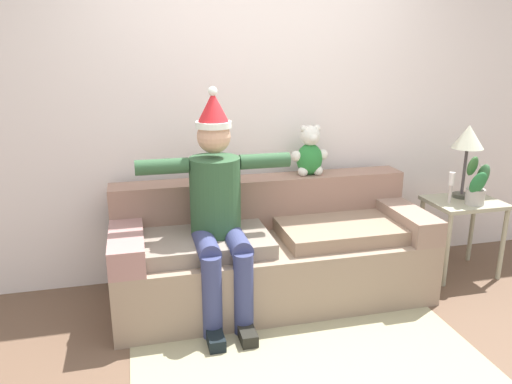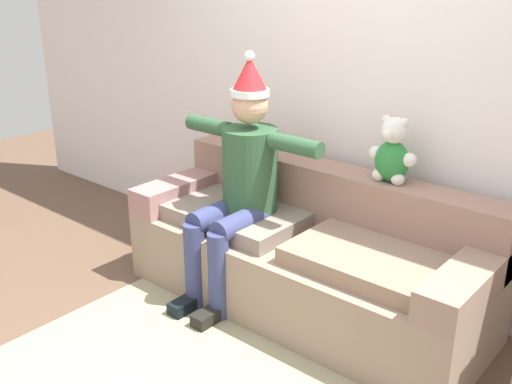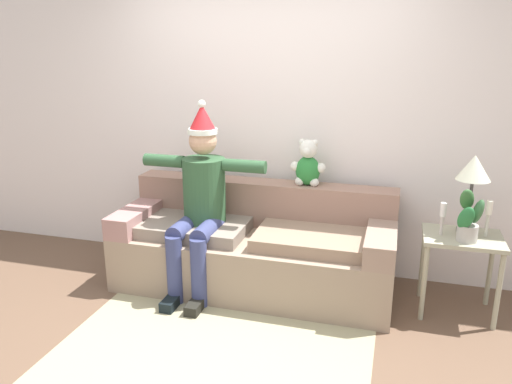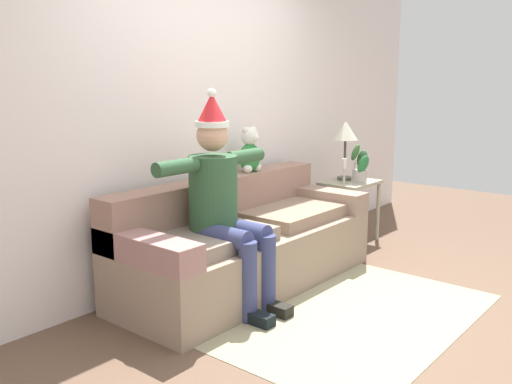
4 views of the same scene
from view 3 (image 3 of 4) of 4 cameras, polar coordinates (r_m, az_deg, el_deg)
ground_plane at (r=3.42m, az=-5.20°, el=-17.94°), size 10.00×10.00×0.00m
back_wall at (r=4.34m, az=1.78°, el=8.76°), size 7.00×0.10×2.70m
couch at (r=4.13m, az=-0.11°, el=-6.29°), size 2.22×0.85×0.82m
person_seated at (r=3.97m, az=-6.40°, el=-0.60°), size 1.02×0.77×1.52m
teddy_bear at (r=4.09m, az=5.93°, el=3.11°), size 0.29×0.17×0.38m
side_table at (r=3.94m, az=22.35°, el=-6.07°), size 0.55×0.43×0.61m
table_lamp at (r=3.86m, az=23.55°, el=2.13°), size 0.24×0.24×0.58m
potted_plant at (r=3.77m, az=23.10°, el=-2.89°), size 0.22×0.24×0.40m
candle_tall at (r=3.82m, az=20.52°, el=-2.40°), size 0.04×0.04×0.24m
candle_short at (r=3.91m, az=24.97°, el=-2.23°), size 0.04×0.04×0.27m
area_rug at (r=3.44m, az=-5.08°, el=-17.71°), size 2.04×1.25×0.01m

